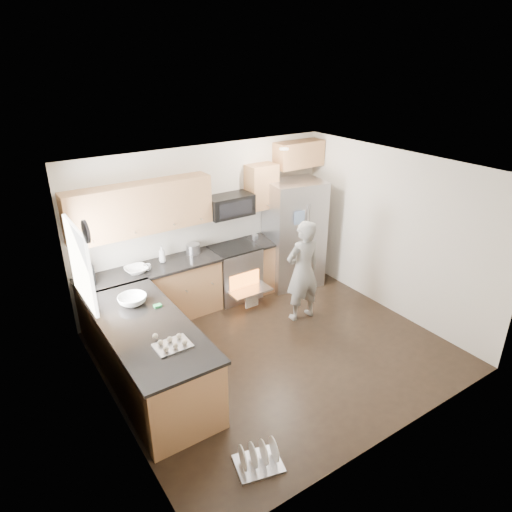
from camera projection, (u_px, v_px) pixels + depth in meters
ground at (275, 350)px, 6.52m from camera, size 4.50×4.50×0.00m
room_shell at (275, 242)px, 5.83m from camera, size 4.54×4.04×2.62m
back_cabinet_run at (181, 256)px, 7.16m from camera, size 4.45×0.64×2.50m
peninsula at (150, 356)px, 5.64m from camera, size 0.96×2.36×1.04m
stove_range at (234, 260)px, 7.71m from camera, size 0.76×0.97×1.79m
refrigerator at (294, 234)px, 8.06m from camera, size 1.05×0.88×1.91m
person at (303, 271)px, 7.01m from camera, size 0.62×0.42×1.64m
dish_rack at (258, 459)px, 4.68m from camera, size 0.55×0.48×0.29m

